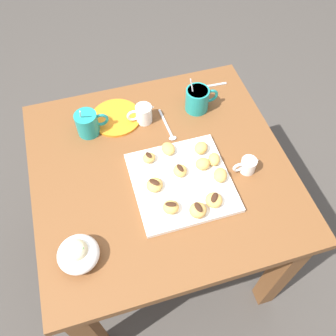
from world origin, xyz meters
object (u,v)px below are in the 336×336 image
ice_cream_bowl (78,253)px  beignet_7 (214,159)px  beignet_1 (203,164)px  chocolate_sauce_pitcher (248,165)px  cream_pitcher_white (143,113)px  saucer_orange_left (116,117)px  beignet_3 (168,149)px  beignet_8 (149,158)px  beignet_6 (198,210)px  beignet_10 (201,148)px  beignet_0 (180,171)px  beignet_2 (220,175)px  beignet_9 (171,207)px  coffee_mug_teal_left (88,123)px  dining_table (161,187)px  coffee_mug_teal_right (198,99)px  beignet_5 (214,200)px  beignet_4 (155,185)px  pastry_plate_square (182,182)px

ice_cream_bowl → beignet_7: ice_cream_bowl is taller
beignet_1 → chocolate_sauce_pitcher: bearing=-17.4°
cream_pitcher_white → saucer_orange_left: (-0.10, 0.04, -0.03)m
beignet_3 → beignet_8: same height
beignet_6 → beignet_10: 0.24m
beignet_0 → beignet_1: bearing=1.8°
beignet_2 → beignet_9: (-0.19, -0.07, 0.00)m
beignet_2 → beignet_7: bearing=86.8°
coffee_mug_teal_left → chocolate_sauce_pitcher: coffee_mug_teal_left is taller
dining_table → chocolate_sauce_pitcher: 0.34m
ice_cream_bowl → coffee_mug_teal_right: bearing=42.1°
coffee_mug_teal_left → beignet_5: size_ratio=2.46×
saucer_orange_left → beignet_1: (0.23, -0.31, 0.03)m
beignet_0 → beignet_4: size_ratio=0.88×
beignet_4 → beignet_7: bearing=10.4°
beignet_9 → ice_cream_bowl: bearing=-166.7°
dining_table → coffee_mug_teal_left: 0.36m
saucer_orange_left → coffee_mug_teal_right: bearing=-6.8°
cream_pitcher_white → beignet_3: 0.18m
saucer_orange_left → beignet_1: size_ratio=3.77×
dining_table → beignet_5: (0.12, -0.19, 0.17)m
coffee_mug_teal_left → cream_pitcher_white: bearing=-1.2°
dining_table → coffee_mug_teal_left: size_ratio=6.47×
beignet_3 → beignet_6: bearing=-85.8°
coffee_mug_teal_right → beignet_5: size_ratio=2.60×
beignet_0 → beignet_7: 0.13m
beignet_7 → saucer_orange_left: bearing=132.2°
coffee_mug_teal_left → beignet_4: size_ratio=2.44×
coffee_mug_teal_left → beignet_0: (0.26, -0.28, -0.02)m
pastry_plate_square → ice_cream_bowl: size_ratio=2.62×
dining_table → beignet_1: bearing=-21.0°
saucer_orange_left → beignet_5: 0.50m
coffee_mug_teal_right → beignet_9: 0.46m
pastry_plate_square → beignet_9: 0.12m
beignet_3 → coffee_mug_teal_left: bearing=143.8°
beignet_9 → beignet_10: same height
saucer_orange_left → beignet_7: bearing=-47.8°
pastry_plate_square → beignet_7: (0.13, 0.04, 0.02)m
cream_pitcher_white → beignet_5: size_ratio=1.90×
beignet_6 → beignet_4: bearing=128.7°
beignet_5 → pastry_plate_square: bearing=124.0°
beignet_6 → beignet_8: size_ratio=1.23×
beignet_2 → beignet_3: (-0.13, 0.15, -0.00)m
beignet_5 → beignet_4: bearing=146.6°
chocolate_sauce_pitcher → beignet_7: bearing=151.7°
pastry_plate_square → beignet_2: size_ratio=5.76×
beignet_3 → beignet_6: (0.02, -0.26, 0.00)m
beignet_5 → dining_table: bearing=122.3°
coffee_mug_teal_left → beignet_7: size_ratio=2.65×
dining_table → beignet_10: 0.23m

